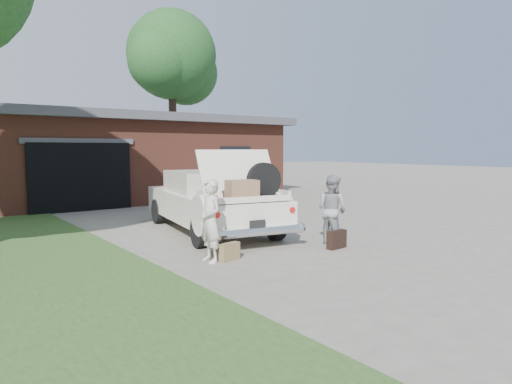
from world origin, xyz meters
TOP-DOWN VIEW (x-y plane):
  - ground at (0.00, 0.00)m, footprint 90.00×90.00m
  - house at (0.98, 11.47)m, footprint 12.80×7.80m
  - tree_right at (6.29, 16.88)m, footprint 5.77×5.02m
  - sedan at (-0.02, 2.37)m, footprint 2.87×5.40m
  - woman_left at (-1.61, -0.21)m, footprint 0.36×0.54m
  - woman_right at (1.27, -0.39)m, footprint 0.65×0.78m
  - suitcase_left at (-1.29, -0.33)m, footprint 0.43×0.21m
  - suitcase_right at (1.00, -0.79)m, footprint 0.49×0.20m

SIDE VIEW (x-z plane):
  - ground at x=0.00m, z-range 0.00..0.00m
  - suitcase_left at x=-1.29m, z-range 0.00..0.32m
  - suitcase_right at x=1.00m, z-range 0.00..0.37m
  - woman_right at x=1.27m, z-range 0.00..1.46m
  - woman_left at x=-1.61m, z-range 0.00..1.48m
  - sedan at x=-0.02m, z-range -0.24..1.75m
  - house at x=0.98m, z-range 0.02..3.32m
  - tree_right at x=6.29m, z-range 2.07..11.86m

